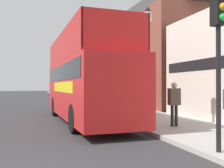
% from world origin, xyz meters
% --- Properties ---
extents(ground_plane, '(144.00, 144.00, 0.00)m').
position_xyz_m(ground_plane, '(0.00, 21.00, 0.00)').
color(ground_plane, '#333335').
extents(sidewalk, '(3.76, 108.00, 0.14)m').
position_xyz_m(sidewalk, '(7.13, 18.00, 0.07)').
color(sidewalk, '#ADAAA3').
rests_on(sidewalk, ground_plane).
extents(brick_terrace_rear, '(6.00, 17.43, 10.64)m').
position_xyz_m(brick_terrace_rear, '(12.01, 19.49, 5.32)').
color(brick_terrace_rear, brown).
rests_on(brick_terrace_rear, ground_plane).
extents(tour_bus, '(2.80, 10.15, 4.28)m').
position_xyz_m(tour_bus, '(3.68, 8.79, 1.89)').
color(tour_bus, red).
rests_on(tour_bus, ground_plane).
extents(parked_car_ahead_of_bus, '(1.93, 4.53, 1.54)m').
position_xyz_m(parked_car_ahead_of_bus, '(4.15, 16.31, 0.72)').
color(parked_car_ahead_of_bus, maroon).
rests_on(parked_car_ahead_of_bus, ground_plane).
extents(pedestrian_third, '(0.47, 0.26, 1.78)m').
position_xyz_m(pedestrian_third, '(6.69, 5.25, 1.21)').
color(pedestrian_third, '#232328').
rests_on(pedestrian_third, sidewalk).
extents(traffic_signal, '(0.28, 0.42, 3.98)m').
position_xyz_m(traffic_signal, '(5.62, 1.27, 3.05)').
color(traffic_signal, black).
rests_on(traffic_signal, sidewalk).
extents(lamp_post_nearest, '(0.35, 0.35, 4.86)m').
position_xyz_m(lamp_post_nearest, '(5.66, 5.56, 3.48)').
color(lamp_post_nearest, black).
rests_on(lamp_post_nearest, sidewalk).
extents(lamp_post_second, '(0.35, 0.35, 4.36)m').
position_xyz_m(lamp_post_second, '(5.87, 15.47, 3.17)').
color(lamp_post_second, black).
rests_on(lamp_post_second, sidewalk).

